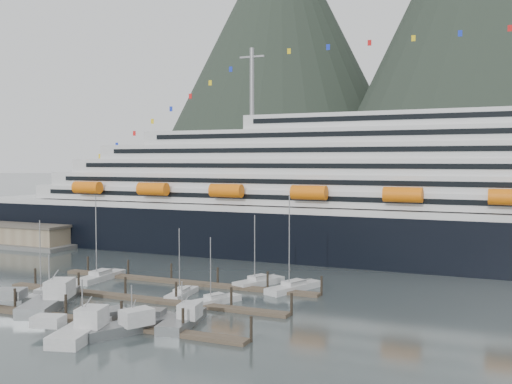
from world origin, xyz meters
TOP-DOWN VIEW (x-y plane):
  - ground at (0.00, 0.00)m, footprint 1600.00×1600.00m
  - cruise_ship at (30.03, 54.94)m, footprint 210.00×30.40m
  - warehouse at (-72.00, 42.00)m, footprint 46.00×20.00m
  - dock_near at (-4.93, -9.95)m, footprint 48.18×2.28m
  - dock_mid at (-4.93, 3.05)m, footprint 48.18×2.28m
  - dock_far at (-4.93, 16.05)m, footprint 48.18×2.28m
  - sailboat_a at (-18.92, -1.42)m, footprint 4.17×8.50m
  - sailboat_c at (-0.22, 7.68)m, footprint 3.26×8.34m
  - sailboat_e at (-19.70, 12.85)m, footprint 3.24×11.05m
  - sailboat_f at (7.19, 19.99)m, footprint 6.14×9.97m
  - sailboat_g at (13.93, 18.50)m, footprint 6.38×11.32m
  - sailboat_h at (6.63, 5.62)m, footprint 5.36×8.48m
  - trawler_a at (-14.04, -5.67)m, footprint 12.41×15.27m
  - trawler_b at (-0.13, -15.03)m, footprint 9.53×12.03m
  - trawler_c at (3.91, -10.85)m, footprint 10.24×12.39m
  - trawler_d at (8.15, -6.28)m, footprint 8.04×10.77m

SIDE VIEW (x-z plane):
  - ground at x=0.00m, z-range 0.00..0.00m
  - dock_near at x=-4.93m, z-range -1.29..1.91m
  - dock_mid at x=-4.93m, z-range -1.29..1.91m
  - dock_far at x=-4.93m, z-range -1.29..1.91m
  - sailboat_c at x=-0.22m, z-range -5.04..5.81m
  - sailboat_h at x=6.63m, z-range -4.68..5.46m
  - sailboat_a at x=-18.92m, z-range -5.69..6.49m
  - sailboat_f at x=7.19m, z-range -5.72..6.56m
  - sailboat_g at x=13.93m, z-range -7.40..8.28m
  - sailboat_e at x=-19.70m, z-range -7.23..8.11m
  - trawler_d at x=8.15m, z-range -2.25..3.88m
  - trawler_c at x=3.91m, z-range -2.28..3.93m
  - trawler_b at x=-0.13m, z-range -2.79..4.67m
  - trawler_a at x=-14.04m, z-range -3.10..5.11m
  - warehouse at x=-72.00m, z-range -0.65..5.15m
  - cruise_ship at x=30.03m, z-range -13.11..37.19m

